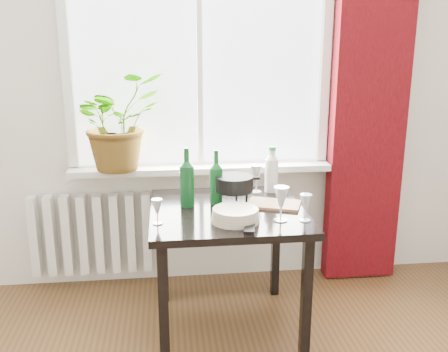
{
  "coord_description": "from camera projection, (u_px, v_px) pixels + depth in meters",
  "views": [
    {
      "loc": [
        -0.23,
        -1.06,
        1.64
      ],
      "look_at": [
        0.08,
        1.55,
        0.93
      ],
      "focal_mm": 40.0,
      "sensor_mm": 36.0,
      "label": 1
    }
  ],
  "objects": [
    {
      "name": "wine_bottle_left",
      "position": [
        187.0,
        177.0,
        2.78
      ],
      "size": [
        0.1,
        0.1,
        0.34
      ],
      "primitive_type": null,
      "rotation": [
        0.0,
        0.0,
        -0.3
      ],
      "color": "#0C3E19",
      "rests_on": "table"
    },
    {
      "name": "window",
      "position": [
        199.0,
        48.0,
        3.18
      ],
      "size": [
        1.72,
        0.08,
        1.62
      ],
      "color": "white",
      "rests_on": "ground"
    },
    {
      "name": "windowsill",
      "position": [
        201.0,
        168.0,
        3.32
      ],
      "size": [
        1.72,
        0.2,
        0.04
      ],
      "color": "silver",
      "rests_on": "ground"
    },
    {
      "name": "curtain",
      "position": [
        370.0,
        95.0,
        3.29
      ],
      "size": [
        0.5,
        0.12,
        2.56
      ],
      "color": "#3C0509",
      "rests_on": "ground"
    },
    {
      "name": "potted_plant",
      "position": [
        117.0,
        122.0,
        3.14
      ],
      "size": [
        0.73,
        0.72,
        0.61
      ],
      "primitive_type": "imported",
      "rotation": [
        0.0,
        0.0,
        0.65
      ],
      "color": "#3A661B",
      "rests_on": "windowsill"
    },
    {
      "name": "wine_bottle_right",
      "position": [
        216.0,
        177.0,
        2.82
      ],
      "size": [
        0.08,
        0.08,
        0.32
      ],
      "primitive_type": null,
      "rotation": [
        0.0,
        0.0,
        0.15
      ],
      "color": "#0D481B",
      "rests_on": "table"
    },
    {
      "name": "wineglass_back_center",
      "position": [
        256.0,
        178.0,
        3.06
      ],
      "size": [
        0.08,
        0.08,
        0.18
      ],
      "primitive_type": null,
      "rotation": [
        0.0,
        0.0,
        -0.1
      ],
      "color": "silver",
      "rests_on": "table"
    },
    {
      "name": "table",
      "position": [
        227.0,
        224.0,
        2.8
      ],
      "size": [
        0.85,
        0.85,
        0.74
      ],
      "color": "black",
      "rests_on": "ground"
    },
    {
      "name": "fondue_pot",
      "position": [
        234.0,
        190.0,
        2.83
      ],
      "size": [
        0.31,
        0.29,
        0.17
      ],
      "primitive_type": null,
      "rotation": [
        0.0,
        0.0,
        0.37
      ],
      "color": "black",
      "rests_on": "table"
    },
    {
      "name": "cutting_board",
      "position": [
        274.0,
        204.0,
        2.83
      ],
      "size": [
        0.34,
        0.28,
        0.02
      ],
      "primitive_type": "cube",
      "rotation": [
        0.0,
        0.0,
        -0.36
      ],
      "color": "olive",
      "rests_on": "table"
    },
    {
      "name": "radiator",
      "position": [
        91.0,
        234.0,
        3.38
      ],
      "size": [
        0.8,
        0.1,
        0.55
      ],
      "color": "white",
      "rests_on": "ground"
    },
    {
      "name": "wineglass_front_right",
      "position": [
        281.0,
        203.0,
        2.57
      ],
      "size": [
        0.1,
        0.1,
        0.19
      ],
      "primitive_type": null,
      "rotation": [
        0.0,
        0.0,
        -0.23
      ],
      "color": "silver",
      "rests_on": "table"
    },
    {
      "name": "plate_stack",
      "position": [
        235.0,
        215.0,
        2.57
      ],
      "size": [
        0.33,
        0.33,
        0.07
      ],
      "primitive_type": "cylinder",
      "rotation": [
        0.0,
        0.0,
        0.38
      ],
      "color": "beige",
      "rests_on": "table"
    },
    {
      "name": "wineglass_back_left",
      "position": [
        185.0,
        185.0,
        2.93
      ],
      "size": [
        0.09,
        0.09,
        0.17
      ],
      "primitive_type": null,
      "rotation": [
        0.0,
        0.0,
        0.38
      ],
      "color": "white",
      "rests_on": "table"
    },
    {
      "name": "bottle_amber",
      "position": [
        217.0,
        177.0,
        2.96
      ],
      "size": [
        0.08,
        0.08,
        0.25
      ],
      "primitive_type": null,
      "rotation": [
        0.0,
        0.0,
        0.38
      ],
      "color": "#67360B",
      "rests_on": "table"
    },
    {
      "name": "wineglass_front_left",
      "position": [
        157.0,
        211.0,
        2.53
      ],
      "size": [
        0.06,
        0.06,
        0.13
      ],
      "primitive_type": null,
      "rotation": [
        0.0,
        0.0,
        0.08
      ],
      "color": "silver",
      "rests_on": "table"
    },
    {
      "name": "cleaning_bottle",
      "position": [
        272.0,
        169.0,
        3.06
      ],
      "size": [
        0.09,
        0.09,
        0.29
      ],
      "primitive_type": null,
      "rotation": [
        0.0,
        0.0,
        0.09
      ],
      "color": "white",
      "rests_on": "table"
    },
    {
      "name": "wineglass_far_right",
      "position": [
        306.0,
        207.0,
        2.57
      ],
      "size": [
        0.07,
        0.07,
        0.15
      ],
      "primitive_type": null,
      "rotation": [
        0.0,
        0.0,
        -0.11
      ],
      "color": "silver",
      "rests_on": "table"
    },
    {
      "name": "tv_remote",
      "position": [
        250.0,
        227.0,
        2.48
      ],
      "size": [
        0.09,
        0.18,
        0.02
      ],
      "primitive_type": "cube",
      "rotation": [
        0.0,
        0.0,
        -0.21
      ],
      "color": "black",
      "rests_on": "table"
    }
  ]
}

